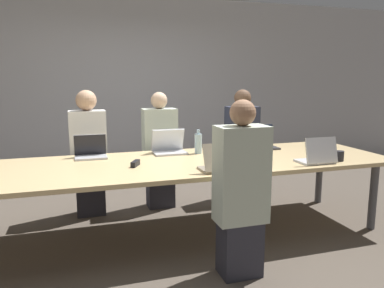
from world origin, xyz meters
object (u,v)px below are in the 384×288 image
Objects in this scene: person_far_right at (241,146)px; laptop_far_center at (169,146)px; laptop_near_right at (318,156)px; bottle_far_center at (198,143)px; stapler at (135,163)px; laptop_near_midright at (221,163)px; laptop_far_midleft at (91,151)px; person_far_center at (160,152)px; person_far_midleft at (89,155)px; person_near_midright at (241,193)px; cup_near_right at (339,156)px; laptop_far_right at (260,141)px.

laptop_far_center is at bearing -156.58° from person_far_right.
person_far_right is at bearing -83.94° from laptop_near_right.
laptop_far_center is 0.32m from bottle_far_center.
person_far_right is 1.83m from stapler.
stapler is (-0.75, -0.40, -0.09)m from bottle_far_center.
person_far_right is at bearing -121.16° from laptop_near_midright.
laptop_far_midleft is at bearing 179.22° from laptop_far_center.
person_far_center reaches higher than laptop_near_right.
person_far_midleft is 9.39× the size of stapler.
laptop_near_right is (0.99, 0.41, 0.15)m from person_near_midright.
laptop_near_midright is at bearing -121.16° from person_far_right.
person_far_right reaches higher than laptop_far_midleft.
laptop_far_center reaches higher than laptop_near_right.
person_far_midleft reaches higher than stapler.
person_far_center is at bearing 90.12° from laptop_far_center.
bottle_far_center is 1.24m from laptop_near_right.
laptop_far_center is 1.09× the size of laptop_near_right.
stapler is (-0.45, -0.51, -0.05)m from laptop_far_center.
bottle_far_center reaches higher than laptop_near_right.
person_far_center is 2.03m from cup_near_right.
laptop_far_center reaches higher than laptop_near_midright.
laptop_far_right is at bearing -13.19° from person_far_midleft.
person_far_center is 1.07m from stapler.
person_far_center is at bearing 28.19° from laptop_far_midleft.
bottle_far_center is at bearing -143.26° from person_far_right.
laptop_far_center reaches higher than bottle_far_center.
laptop_far_center is at bearing 149.45° from cup_near_right.
person_far_right is (0.85, 1.40, -0.14)m from laptop_near_midright.
person_near_midright is (-0.05, -1.22, -0.19)m from bottle_far_center.
laptop_near_right reaches higher than cup_near_right.
cup_near_right is 2.00m from stapler.
laptop_far_midleft is 0.43m from person_far_midleft.
laptop_far_center is at bearing 76.68° from stapler.
laptop_near_midright is at bearing 0.05° from laptop_near_right.
person_far_center reaches higher than laptop_far_midleft.
person_near_midright reaches higher than bottle_far_center.
person_near_midright is 2.00m from person_far_right.
person_far_center is 4.25× the size of laptop_near_right.
laptop_far_center is 0.48m from person_far_center.
laptop_near_midright is 1.24m from laptop_far_right.
person_far_right is (-0.42, 1.37, -0.11)m from cup_near_right.
laptop_near_midright is at bearing -133.29° from laptop_far_right.
person_near_midright is at bearing -58.50° from person_far_midleft.
person_far_center is 1.81m from person_near_midright.
person_far_midleft is 4.08× the size of laptop_near_midright.
laptop_far_right is (0.79, 0.09, -0.03)m from bottle_far_center.
person_far_center is 1.21m from laptop_far_right.
person_near_midright is (0.25, -1.79, 0.00)m from person_far_center.
stapler is at bearing -114.78° from person_far_center.
person_far_midleft is 0.83m from person_far_center.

